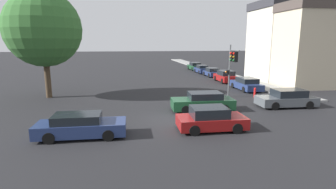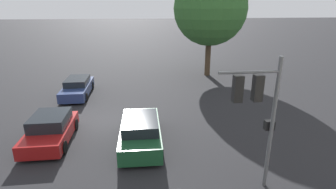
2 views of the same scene
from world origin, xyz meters
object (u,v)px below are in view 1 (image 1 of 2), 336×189
at_px(crossing_car_0, 81,126).
at_px(crossing_car_1, 203,102).
at_px(traffic_signal, 232,62).
at_px(street_tree, 43,29).
at_px(parked_car_0, 246,84).
at_px(parked_car_3, 202,69).
at_px(fire_hydrant, 255,92).
at_px(parked_car_4, 195,66).
at_px(crossing_car_2, 287,99).
at_px(crossing_car_3, 211,119).
at_px(parked_car_1, 226,77).
at_px(parked_car_2, 212,72).

height_order(crossing_car_0, crossing_car_1, crossing_car_1).
xyz_separation_m(traffic_signal, crossing_car_0, (-12.13, -8.21, -2.76)).
distance_m(street_tree, parked_car_0, 21.06).
height_order(crossing_car_1, parked_car_3, crossing_car_1).
height_order(parked_car_0, fire_hydrant, parked_car_0).
bearing_deg(parked_car_4, parked_car_0, 179.62).
xyz_separation_m(crossing_car_2, fire_hydrant, (-0.66, 3.98, -0.18)).
bearing_deg(crossing_car_1, fire_hydrant, -144.93).
distance_m(street_tree, crossing_car_3, 17.64).
height_order(crossing_car_3, parked_car_0, crossing_car_3).
xyz_separation_m(crossing_car_0, crossing_car_1, (8.29, 4.40, 0.05)).
height_order(traffic_signal, crossing_car_0, traffic_signal).
distance_m(crossing_car_3, fire_hydrant, 11.10).
height_order(crossing_car_0, crossing_car_2, crossing_car_2).
bearing_deg(parked_car_4, traffic_signal, 171.93).
bearing_deg(crossing_car_2, parked_car_3, -88.18).
relative_size(crossing_car_0, parked_car_1, 1.09).
relative_size(traffic_signal, parked_car_3, 1.17).
xyz_separation_m(crossing_car_1, parked_car_4, (7.59, 29.67, 0.02)).
bearing_deg(crossing_car_2, parked_car_1, -88.95).
bearing_deg(street_tree, fire_hydrant, -9.45).
relative_size(crossing_car_2, crossing_car_3, 1.15).
height_order(crossing_car_2, crossing_car_3, crossing_car_2).
bearing_deg(crossing_car_1, crossing_car_3, 81.61).
bearing_deg(crossing_car_3, crossing_car_2, 30.86).
bearing_deg(parked_car_3, crossing_car_3, 164.08).
bearing_deg(parked_car_1, crossing_car_0, 140.69).
relative_size(parked_car_3, parked_car_4, 0.88).
xyz_separation_m(street_tree, fire_hydrant, (19.26, -3.21, -5.81)).
distance_m(traffic_signal, fire_hydrant, 3.85).
relative_size(crossing_car_2, parked_car_4, 0.98).
relative_size(crossing_car_1, parked_car_1, 1.07).
relative_size(traffic_signal, parked_car_2, 1.26).
bearing_deg(street_tree, parked_car_2, 31.46).
distance_m(parked_car_0, parked_car_4, 21.83).
bearing_deg(parked_car_0, crossing_car_1, 136.91).
distance_m(crossing_car_0, crossing_car_1, 9.38).
bearing_deg(crossing_car_2, crossing_car_3, 31.93).
relative_size(traffic_signal, crossing_car_0, 1.02).
bearing_deg(crossing_car_2, parked_car_0, -89.92).
bearing_deg(parked_car_4, street_tree, 137.82).
height_order(traffic_signal, crossing_car_3, traffic_signal).
bearing_deg(parked_car_3, street_tree, 130.50).
bearing_deg(parked_car_4, parked_car_2, -179.93).
bearing_deg(parked_car_2, crossing_car_2, 177.88).
xyz_separation_m(crossing_car_1, parked_car_0, (7.38, 7.84, -0.03)).
xyz_separation_m(crossing_car_1, parked_car_2, (7.57, 19.72, -0.04)).
xyz_separation_m(crossing_car_1, crossing_car_2, (7.02, 0.01, -0.00)).
xyz_separation_m(traffic_signal, parked_car_1, (3.58, 10.09, -2.67)).
xyz_separation_m(crossing_car_1, parked_car_3, (7.39, 24.49, -0.03)).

